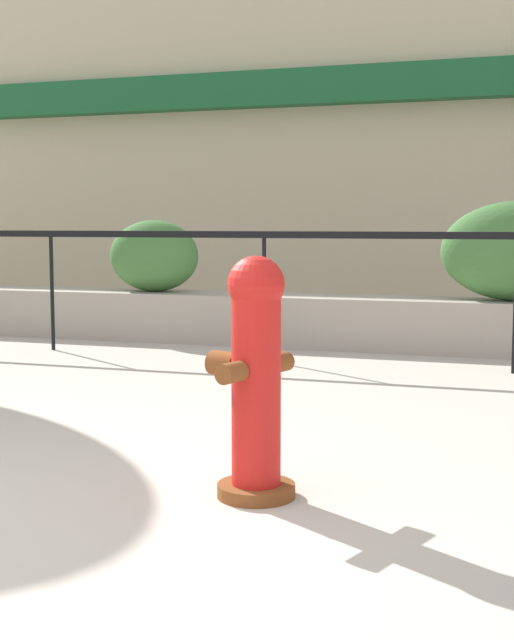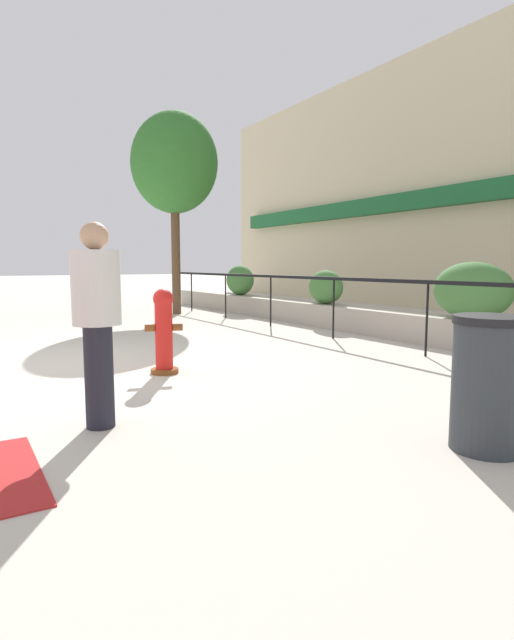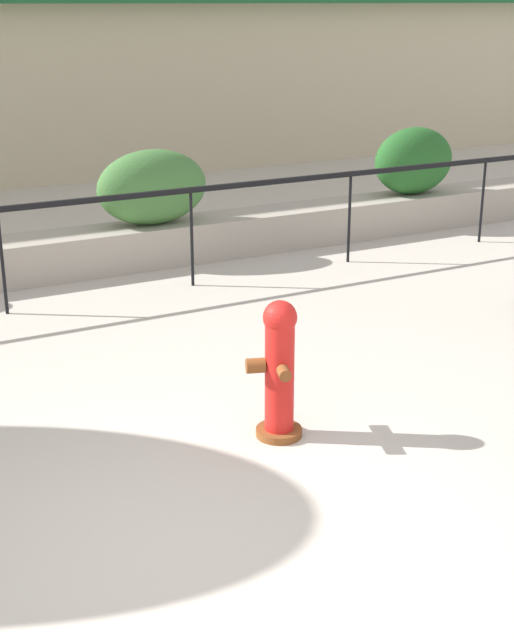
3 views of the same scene
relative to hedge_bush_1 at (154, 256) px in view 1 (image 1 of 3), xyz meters
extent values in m
cube|color=beige|center=(1.58, 6.00, 3.12)|extent=(30.00, 1.00, 8.00)
cube|color=#195B2D|center=(1.58, 5.32, 2.48)|extent=(27.00, 0.36, 0.56)
cube|color=#ADA393|center=(1.58, 0.00, -0.63)|extent=(18.00, 0.70, 0.50)
cube|color=black|center=(1.58, -1.10, 0.24)|extent=(15.00, 0.05, 0.06)
cylinder|color=black|center=(-0.56, -1.10, -0.30)|extent=(0.04, 0.04, 1.15)
cylinder|color=black|center=(1.58, -1.10, -0.30)|extent=(0.04, 0.04, 1.15)
ellipsoid|color=#427538|center=(0.00, 0.00, 0.00)|extent=(0.99, 0.57, 0.75)
cylinder|color=brown|center=(2.77, -4.89, -0.85)|extent=(0.45, 0.45, 0.06)
cylinder|color=red|center=(2.77, -4.89, -0.39)|extent=(0.28, 0.28, 0.85)
sphere|color=red|center=(2.77, -4.89, 0.08)|extent=(0.25, 0.25, 0.25)
cylinder|color=brown|center=(2.60, -4.83, -0.29)|extent=(0.17, 0.15, 0.11)
cylinder|color=brown|center=(2.82, -4.72, -0.29)|extent=(0.13, 0.15, 0.09)
cylinder|color=brown|center=(2.71, -5.05, -0.29)|extent=(0.13, 0.15, 0.09)
camera|label=1|loc=(4.00, -8.57, 0.35)|focal=50.00mm
camera|label=2|loc=(8.71, -7.15, 0.51)|focal=28.00mm
camera|label=3|loc=(-0.20, -10.20, 2.24)|focal=50.00mm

